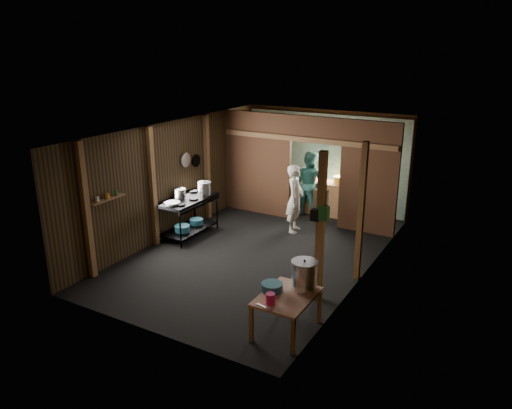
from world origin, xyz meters
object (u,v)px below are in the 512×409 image
Objects in this scene: stock_pot at (304,276)px; yellow_tub at (340,180)px; stove_pot_large at (205,189)px; pink_bucket at (270,299)px; cook at (295,199)px; prep_table at (287,314)px; gas_range at (188,217)px.

stock_pot is 5.26m from yellow_tub.
pink_bucket is (3.44, -3.21, -0.34)m from stove_pot_large.
stove_pot_large is 1.93× the size of pink_bucket.
yellow_tub is at bearing -29.33° from cook.
stove_pot_large is 0.66× the size of stock_pot.
cook is at bearing 113.84° from prep_table.
cook is at bearing 117.34° from stock_pot.
pink_bucket is 0.47× the size of yellow_tub.
prep_table is 0.63m from stock_pot.
stock_pot is at bearing -34.87° from stove_pot_large.
prep_table is (3.71, -2.44, -0.14)m from gas_range.
prep_table is 2.97× the size of yellow_tub.
stove_pot_large is (-3.54, 2.88, 0.72)m from prep_table.
pink_bucket is at bearing -79.28° from yellow_tub.
cook is at bearing 36.20° from gas_range.
cook is at bearing -109.09° from yellow_tub.
stove_pot_large reaches higher than gas_range.
prep_table is at bearing -111.30° from stock_pot.
prep_table is 0.65× the size of cook.
prep_table is at bearing -166.40° from cook.
gas_range is at bearing 115.96° from cook.
yellow_tub is at bearing 102.40° from prep_table.
pink_bucket is at bearing -109.06° from stock_pot.
pink_bucket is at bearing -43.08° from stove_pot_large.
cook is (-0.53, -1.53, -0.15)m from yellow_tub.
stock_pot is (3.67, -2.55, -0.20)m from stove_pot_large.
stock_pot is 0.71m from pink_bucket.
gas_range is at bearing -130.18° from yellow_tub.
stock_pot reaches higher than prep_table.
stove_pot_large is at bearing 136.92° from pink_bucket.
pink_bucket is at bearing -106.86° from prep_table.
gas_range is 4.44m from prep_table.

